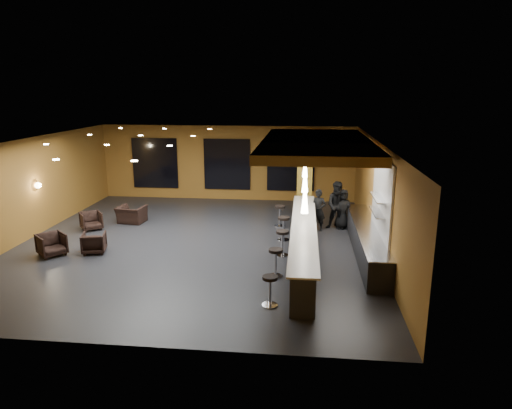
# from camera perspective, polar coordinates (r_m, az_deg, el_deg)

# --- Properties ---
(floor) EXTENTS (12.00, 13.00, 0.10)m
(floor) POSITION_cam_1_polar(r_m,az_deg,el_deg) (15.92, -7.40, -4.97)
(floor) COLOR black
(floor) RESTS_ON ground
(ceiling) EXTENTS (12.00, 13.00, 0.10)m
(ceiling) POSITION_cam_1_polar(r_m,az_deg,el_deg) (15.12, -7.83, 8.02)
(ceiling) COLOR black
(wall_back) EXTENTS (12.00, 0.10, 3.50)m
(wall_back) POSITION_cam_1_polar(r_m,az_deg,el_deg) (21.72, -3.59, 5.22)
(wall_back) COLOR brown
(wall_back) RESTS_ON floor
(wall_front) EXTENTS (12.00, 0.10, 3.50)m
(wall_front) POSITION_cam_1_polar(r_m,az_deg,el_deg) (9.46, -16.92, -7.56)
(wall_front) COLOR brown
(wall_front) RESTS_ON floor
(wall_left) EXTENTS (0.10, 13.00, 3.50)m
(wall_left) POSITION_cam_1_polar(r_m,az_deg,el_deg) (17.83, -26.88, 1.68)
(wall_left) COLOR brown
(wall_left) RESTS_ON floor
(wall_right) EXTENTS (0.10, 13.00, 3.50)m
(wall_right) POSITION_cam_1_polar(r_m,az_deg,el_deg) (15.20, 15.17, 0.79)
(wall_right) COLOR brown
(wall_right) RESTS_ON floor
(wood_soffit) EXTENTS (3.60, 8.00, 0.28)m
(wood_soffit) POSITION_cam_1_polar(r_m,az_deg,el_deg) (15.71, 7.53, 7.56)
(wood_soffit) COLOR olive
(wood_soffit) RESTS_ON ceiling
(window_left) EXTENTS (2.20, 0.06, 2.40)m
(window_left) POSITION_cam_1_polar(r_m,az_deg,el_deg) (22.47, -12.51, 5.08)
(window_left) COLOR black
(window_left) RESTS_ON wall_back
(window_center) EXTENTS (2.20, 0.06, 2.40)m
(window_center) POSITION_cam_1_polar(r_m,az_deg,el_deg) (21.63, -3.64, 5.04)
(window_center) COLOR black
(window_center) RESTS_ON wall_back
(window_right) EXTENTS (2.20, 0.06, 2.40)m
(window_right) POSITION_cam_1_polar(r_m,az_deg,el_deg) (21.33, 4.36, 4.90)
(window_right) COLOR black
(window_right) RESTS_ON wall_back
(tile_backsplash) EXTENTS (0.06, 3.20, 2.40)m
(tile_backsplash) POSITION_cam_1_polar(r_m,az_deg,el_deg) (14.17, 15.48, 0.84)
(tile_backsplash) COLOR white
(tile_backsplash) RESTS_ON wall_right
(bar_counter) EXTENTS (0.60, 8.00, 1.00)m
(bar_counter) POSITION_cam_1_polar(r_m,az_deg,el_deg) (14.38, 5.94, -4.73)
(bar_counter) COLOR black
(bar_counter) RESTS_ON floor
(bar_top) EXTENTS (0.78, 8.10, 0.05)m
(bar_top) POSITION_cam_1_polar(r_m,az_deg,el_deg) (14.22, 6.00, -2.73)
(bar_top) COLOR beige
(bar_top) RESTS_ON bar_counter
(prep_counter) EXTENTS (0.70, 6.00, 0.86)m
(prep_counter) POSITION_cam_1_polar(r_m,az_deg,el_deg) (15.02, 13.62, -4.52)
(prep_counter) COLOR black
(prep_counter) RESTS_ON floor
(prep_top) EXTENTS (0.72, 6.00, 0.03)m
(prep_top) POSITION_cam_1_polar(r_m,az_deg,el_deg) (14.88, 13.72, -2.86)
(prep_top) COLOR silver
(prep_top) RESTS_ON prep_counter
(wall_shelf_lower) EXTENTS (0.30, 1.50, 0.03)m
(wall_shelf_lower) POSITION_cam_1_polar(r_m,az_deg,el_deg) (14.05, 14.94, -0.92)
(wall_shelf_lower) COLOR silver
(wall_shelf_lower) RESTS_ON wall_right
(wall_shelf_upper) EXTENTS (0.30, 1.50, 0.03)m
(wall_shelf_upper) POSITION_cam_1_polar(r_m,az_deg,el_deg) (13.94, 15.06, 0.86)
(wall_shelf_upper) COLOR silver
(wall_shelf_upper) RESTS_ON wall_right
(column) EXTENTS (0.60, 0.60, 3.50)m
(column) POSITION_cam_1_polar(r_m,az_deg,el_deg) (18.52, 6.11, 3.58)
(column) COLOR olive
(column) RESTS_ON floor
(wall_sconce) EXTENTS (0.22, 0.22, 0.22)m
(wall_sconce) POSITION_cam_1_polar(r_m,az_deg,el_deg) (18.14, -25.61, 2.18)
(wall_sconce) COLOR #FFE5B2
(wall_sconce) RESTS_ON wall_left
(pendant_0) EXTENTS (0.20, 0.20, 0.70)m
(pendant_0) POSITION_cam_1_polar(r_m,az_deg,el_deg) (11.94, 6.13, 0.55)
(pendant_0) COLOR white
(pendant_0) RESTS_ON wood_soffit
(pendant_1) EXTENTS (0.20, 0.20, 0.70)m
(pendant_1) POSITION_cam_1_polar(r_m,az_deg,el_deg) (14.38, 6.14, 2.91)
(pendant_1) COLOR white
(pendant_1) RESTS_ON wood_soffit
(pendant_2) EXTENTS (0.20, 0.20, 0.70)m
(pendant_2) POSITION_cam_1_polar(r_m,az_deg,el_deg) (16.84, 6.15, 4.58)
(pendant_2) COLOR white
(pendant_2) RESTS_ON wood_soffit
(staff_a) EXTENTS (0.67, 0.55, 1.56)m
(staff_a) POSITION_cam_1_polar(r_m,az_deg,el_deg) (17.10, 7.80, -0.71)
(staff_a) COLOR black
(staff_a) RESTS_ON floor
(staff_b) EXTENTS (0.99, 0.83, 1.84)m
(staff_b) POSITION_cam_1_polar(r_m,az_deg,el_deg) (17.31, 10.21, -0.15)
(staff_b) COLOR black
(staff_b) RESTS_ON floor
(staff_c) EXTENTS (0.81, 0.60, 1.52)m
(staff_c) POSITION_cam_1_polar(r_m,az_deg,el_deg) (17.52, 10.77, -0.54)
(staff_c) COLOR black
(staff_c) RESTS_ON floor
(armchair_a) EXTENTS (1.10, 1.10, 0.72)m
(armchair_a) POSITION_cam_1_polar(r_m,az_deg,el_deg) (15.93, -24.18, -4.59)
(armchair_a) COLOR black
(armchair_a) RESTS_ON floor
(armchair_b) EXTENTS (0.87, 0.89, 0.66)m
(armchair_b) POSITION_cam_1_polar(r_m,az_deg,el_deg) (15.69, -19.59, -4.53)
(armchair_b) COLOR black
(armchair_b) RESTS_ON floor
(armchair_c) EXTENTS (1.02, 1.03, 0.67)m
(armchair_c) POSITION_cam_1_polar(r_m,az_deg,el_deg) (18.25, -19.90, -1.94)
(armchair_c) COLOR black
(armchair_c) RESTS_ON floor
(armchair_d) EXTENTS (1.12, 1.01, 0.66)m
(armchair_d) POSITION_cam_1_polar(r_m,az_deg,el_deg) (18.71, -15.31, -1.21)
(armchair_d) COLOR black
(armchair_d) RESTS_ON floor
(bar_stool_0) EXTENTS (0.39, 0.39, 0.78)m
(bar_stool_0) POSITION_cam_1_polar(r_m,az_deg,el_deg) (11.25, 1.76, -10.26)
(bar_stool_0) COLOR silver
(bar_stool_0) RESTS_ON floor
(bar_stool_1) EXTENTS (0.42, 0.42, 0.83)m
(bar_stool_1) POSITION_cam_1_polar(r_m,az_deg,el_deg) (12.89, 2.46, -6.83)
(bar_stool_1) COLOR silver
(bar_stool_1) RESTS_ON floor
(bar_stool_2) EXTENTS (0.42, 0.42, 0.83)m
(bar_stool_2) POSITION_cam_1_polar(r_m,az_deg,el_deg) (14.46, 3.31, -4.43)
(bar_stool_2) COLOR silver
(bar_stool_2) RESTS_ON floor
(bar_stool_3) EXTENTS (0.43, 0.43, 0.85)m
(bar_stool_3) POSITION_cam_1_polar(r_m,az_deg,el_deg) (15.90, 3.47, -2.64)
(bar_stool_3) COLOR silver
(bar_stool_3) RESTS_ON floor
(bar_stool_4) EXTENTS (0.42, 0.42, 0.82)m
(bar_stool_4) POSITION_cam_1_polar(r_m,az_deg,el_deg) (17.53, 3.00, -1.09)
(bar_stool_4) COLOR silver
(bar_stool_4) RESTS_ON floor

